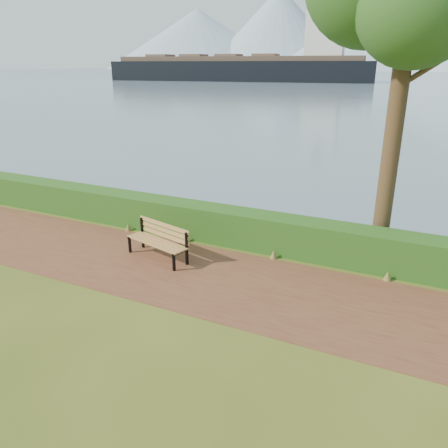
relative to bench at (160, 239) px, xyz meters
The scene contains 7 objects.
ground 1.52m from the bench, 34.20° to the right, with size 140.00×140.00×0.00m, color #3B5017.
path 1.38m from the bench, 22.97° to the right, with size 40.00×3.40×0.01m, color #522A1C.
hedge 2.15m from the bench, 56.95° to the left, with size 32.00×0.85×1.00m, color #1E4814.
water 259.21m from the bench, 89.74° to the left, with size 700.00×510.00×0.00m, color slate.
mountains 406.24m from the bench, 91.13° to the left, with size 585.00×190.00×70.00m.
bench is the anchor object (origin of this frame).
cargo_ship 125.76m from the bench, 111.90° to the left, with size 79.08×21.99×23.73m.
Camera 1 is at (5.04, -8.14, 4.92)m, focal length 35.00 mm.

